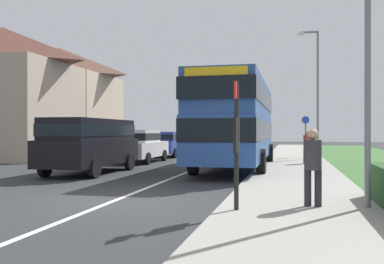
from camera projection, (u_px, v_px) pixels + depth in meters
ground_plane at (115, 201)px, 9.97m from camera, size 120.00×120.00×0.00m
lane_marking_centre at (192, 170)px, 17.77m from camera, size 0.14×60.00×0.01m
pavement_near_side at (296, 176)px, 14.87m from camera, size 3.20×68.00×0.12m
double_decker_bus at (237, 119)px, 18.45m from camera, size 2.80×10.72×3.70m
parked_van_black at (91, 141)px, 16.48m from camera, size 2.11×5.25×2.09m
parked_car_white at (140, 145)px, 22.20m from camera, size 1.91×4.46×1.70m
parked_car_blue at (166, 143)px, 27.11m from camera, size 1.96×3.92×1.59m
pedestrian_at_stop at (313, 164)px, 8.52m from camera, size 0.34×0.34×1.67m
pedestrian_walking_away at (307, 145)px, 19.93m from camera, size 0.34×0.34×1.67m
bus_stop_sign at (236, 136)px, 8.16m from camera, size 0.09×0.52×2.60m
cycle_route_sign at (306, 135)px, 25.04m from camera, size 0.44×0.08×2.52m
street_lamp_near at (362, 14)px, 8.41m from camera, size 1.14×0.20×6.79m
street_lamp_mid at (316, 86)px, 23.77m from camera, size 1.14×0.20×7.22m
house_terrace_far_side at (34, 97)px, 28.09m from camera, size 7.54×12.45×7.75m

